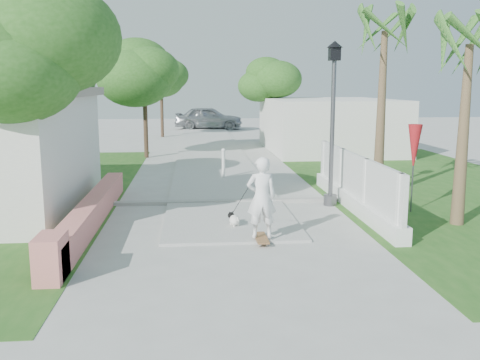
{
  "coord_description": "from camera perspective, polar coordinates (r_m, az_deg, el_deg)",
  "views": [
    {
      "loc": [
        -0.88,
        -8.7,
        3.28
      ],
      "look_at": [
        0.21,
        3.54,
        1.1
      ],
      "focal_mm": 40.0,
      "sensor_mm": 36.0,
      "label": 1
    }
  ],
  "objects": [
    {
      "name": "parked_car",
      "position": [
        40.65,
        -3.35,
        6.64
      ],
      "size": [
        5.23,
        2.58,
        1.71
      ],
      "primitive_type": "imported",
      "rotation": [
        0.0,
        0.0,
        1.46
      ],
      "color": "#979A9E",
      "rests_on": "ground"
    },
    {
      "name": "tree_left_near",
      "position": [
        12.24,
        -22.71,
        11.83
      ],
      "size": [
        3.6,
        3.6,
        5.28
      ],
      "color": "#4C3826",
      "rests_on": "ground"
    },
    {
      "name": "curb",
      "position": [
        15.08,
        -1.64,
        -2.31
      ],
      "size": [
        6.5,
        0.25,
        0.1
      ],
      "primitive_type": "cube",
      "color": "#999993",
      "rests_on": "ground"
    },
    {
      "name": "tree_path_right",
      "position": [
        28.98,
        3.08,
        10.48
      ],
      "size": [
        3.0,
        3.0,
        4.79
      ],
      "color": "#4C3826",
      "rests_on": "ground"
    },
    {
      "name": "path_strip",
      "position": [
        28.9,
        -3.33,
        3.6
      ],
      "size": [
        3.2,
        36.0,
        0.06
      ],
      "primitive_type": "cube",
      "color": "#B7B7B2",
      "rests_on": "ground"
    },
    {
      "name": "bollard",
      "position": [
        18.93,
        -1.78,
        1.87
      ],
      "size": [
        0.14,
        0.14,
        1.09
      ],
      "color": "white",
      "rests_on": "ground"
    },
    {
      "name": "tree_path_far",
      "position": [
        34.74,
        -8.39,
        10.86
      ],
      "size": [
        3.2,
        3.2,
        5.17
      ],
      "color": "#4C3826",
      "rests_on": "ground"
    },
    {
      "name": "pink_wall",
      "position": [
        12.84,
        -15.85,
        -3.7
      ],
      "size": [
        0.45,
        8.2,
        0.8
      ],
      "color": "tan",
      "rests_on": "ground"
    },
    {
      "name": "street_lamp",
      "position": [
        14.72,
        9.85,
        6.59
      ],
      "size": [
        0.44,
        0.44,
        4.44
      ],
      "color": "#59595E",
      "rests_on": "ground"
    },
    {
      "name": "ground",
      "position": [
        9.34,
        0.65,
        -10.5
      ],
      "size": [
        90.0,
        90.0,
        0.0
      ],
      "primitive_type": "plane",
      "color": "#B7B7B2",
      "rests_on": "ground"
    },
    {
      "name": "tree_path_left",
      "position": [
        24.78,
        -10.16,
        11.17
      ],
      "size": [
        3.4,
        3.4,
        5.23
      ],
      "color": "#4C3826",
      "rests_on": "ground"
    },
    {
      "name": "tree_left_mid",
      "position": [
        17.79,
        -20.42,
        10.14
      ],
      "size": [
        3.2,
        3.2,
        4.85
      ],
      "color": "#4C3826",
      "rests_on": "ground"
    },
    {
      "name": "grass_right",
      "position": [
        18.76,
        19.83,
        -0.59
      ],
      "size": [
        8.0,
        20.0,
        0.01
      ],
      "primitive_type": "cube",
      "color": "#23551B",
      "rests_on": "ground"
    },
    {
      "name": "patio_umbrella",
      "position": [
        14.46,
        18.09,
        3.24
      ],
      "size": [
        0.36,
        0.36,
        2.3
      ],
      "color": "#59595E",
      "rests_on": "ground"
    },
    {
      "name": "building_right",
      "position": [
        27.65,
        9.37,
        5.83
      ],
      "size": [
        6.0,
        8.0,
        2.6
      ],
      "primitive_type": "cube",
      "color": "silver",
      "rests_on": "ground"
    },
    {
      "name": "lattice_fence",
      "position": [
        14.62,
        12.02,
        -0.95
      ],
      "size": [
        0.35,
        7.0,
        1.5
      ],
      "color": "white",
      "rests_on": "ground"
    },
    {
      "name": "dog",
      "position": [
        12.5,
        -0.66,
        -4.23
      ],
      "size": [
        0.36,
        0.5,
        0.36
      ],
      "rotation": [
        0.0,
        0.0,
        0.37
      ],
      "color": "white",
      "rests_on": "ground"
    },
    {
      "name": "palm_near",
      "position": [
        13.48,
        23.23,
        12.13
      ],
      "size": [
        1.8,
        1.8,
        4.7
      ],
      "color": "brown",
      "rests_on": "ground"
    },
    {
      "name": "palm_far",
      "position": [
        16.21,
        15.14,
        13.99
      ],
      "size": [
        1.8,
        1.8,
        5.3
      ],
      "color": "brown",
      "rests_on": "ground"
    },
    {
      "name": "skateboarder",
      "position": [
        11.45,
        1.44,
        -2.09
      ],
      "size": [
        0.79,
        1.84,
        1.83
      ],
      "rotation": [
        0.0,
        0.0,
        3.15
      ],
      "color": "#95653B",
      "rests_on": "ground"
    }
  ]
}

